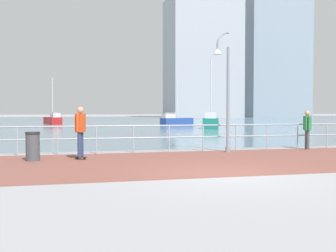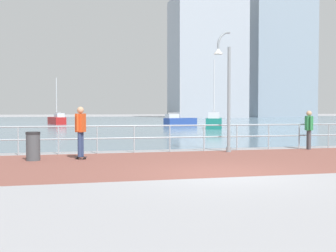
{
  "view_description": "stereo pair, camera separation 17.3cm",
  "coord_description": "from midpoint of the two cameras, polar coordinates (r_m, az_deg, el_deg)",
  "views": [
    {
      "loc": [
        -4.01,
        -10.0,
        1.63
      ],
      "look_at": [
        -0.62,
        3.46,
        1.1
      ],
      "focal_mm": 44.79,
      "sensor_mm": 36.0,
      "label": 1
    },
    {
      "loc": [
        -3.84,
        -10.04,
        1.63
      ],
      "look_at": [
        -0.62,
        3.46,
        1.1
      ],
      "focal_mm": 44.79,
      "sensor_mm": 36.0,
      "label": 2
    }
  ],
  "objects": [
    {
      "name": "lamppost",
      "position": [
        16.29,
        8.13,
        5.48
      ],
      "size": [
        0.79,
        0.46,
        4.65
      ],
      "color": "gray",
      "rests_on": "ground"
    },
    {
      "name": "bystander",
      "position": [
        18.28,
        18.88,
        -0.1
      ],
      "size": [
        0.31,
        0.56,
        1.6
      ],
      "color": "#4C4C51",
      "rests_on": "ground"
    },
    {
      "name": "ground",
      "position": [
        50.2,
        -8.91,
        0.29
      ],
      "size": [
        220.0,
        220.0,
        0.0
      ],
      "primitive_type": "plane",
      "color": "#9E9EA3"
    },
    {
      "name": "harbor_water",
      "position": [
        60.94,
        -9.71,
        0.62
      ],
      "size": [
        180.0,
        88.0,
        0.0
      ],
      "primitive_type": "cube",
      "color": "slate",
      "rests_on": "ground"
    },
    {
      "name": "waterfront_railing",
      "position": [
        16.3,
        0.55,
        -0.98
      ],
      "size": [
        25.25,
        0.06,
        1.06
      ],
      "color": "#9EADB7",
      "rests_on": "ground"
    },
    {
      "name": "tower_slate",
      "position": [
        92.5,
        5.35,
        9.24
      ],
      "size": [
        15.09,
        11.02,
        27.71
      ],
      "color": "#A3A8B2",
      "rests_on": "ground"
    },
    {
      "name": "brick_paving",
      "position": [
        13.31,
        3.86,
        -4.84
      ],
      "size": [
        28.0,
        6.35,
        0.01
      ],
      "primitive_type": "cube",
      "color": "brown",
      "rests_on": "ground"
    },
    {
      "name": "sailboat_navy",
      "position": [
        50.01,
        -14.77,
        0.83
      ],
      "size": [
        2.21,
        4.0,
        5.36
      ],
      "color": "#B21E1E",
      "rests_on": "ground"
    },
    {
      "name": "tower_glass",
      "position": [
        107.44,
        14.72,
        9.47
      ],
      "size": [
        15.41,
        11.21,
        32.46
      ],
      "color": "#8493A3",
      "rests_on": "ground"
    },
    {
      "name": "sailboat_blue",
      "position": [
        44.75,
        1.69,
        0.72
      ],
      "size": [
        3.82,
        2.41,
        5.14
      ],
      "color": "#284799",
      "rests_on": "ground"
    },
    {
      "name": "sailboat_white",
      "position": [
        37.26,
        6.42,
        0.55
      ],
      "size": [
        2.77,
        4.51,
        6.07
      ],
      "color": "#197266",
      "rests_on": "ground"
    },
    {
      "name": "trash_bin",
      "position": [
        14.14,
        -17.55,
        -2.63
      ],
      "size": [
        0.46,
        0.46,
        0.93
      ],
      "color": "#474C51",
      "rests_on": "ground"
    },
    {
      "name": "skateboarder",
      "position": [
        14.07,
        -11.47,
        -0.23
      ],
      "size": [
        0.41,
        0.53,
        1.74
      ],
      "color": "black",
      "rests_on": "ground"
    }
  ]
}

